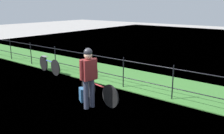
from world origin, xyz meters
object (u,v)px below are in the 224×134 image
Objects in this scene: bicycle_main at (98,91)px; backpack_on_paving at (83,95)px; terrier_dog at (91,67)px; bicycle_parked at (49,65)px; wooden_crate at (90,73)px; cyclist_person at (89,73)px.

bicycle_main reaches higher than backpack_on_paving.
terrier_dog reaches higher than bicycle_parked.
wooden_crate reaches higher than bicycle_main.
terrier_dog is at bearing 112.27° from backpack_on_paving.
terrier_dog reaches higher than backpack_on_paving.
bicycle_parked is (-3.78, 1.56, -0.65)m from cyclist_person.
cyclist_person is at bearing -50.31° from wooden_crate.
wooden_crate is 3.50m from bicycle_parked.
backpack_on_paving is 0.24× the size of bicycle_parked.
backpack_on_paving is at bearing -149.19° from bicycle_main.
bicycle_main is 0.81m from cyclist_person.
backpack_on_paving is (-0.48, 0.23, -0.80)m from cyclist_person.
wooden_crate is at bearing -16.86° from bicycle_parked.
cyclist_person is at bearing -22.38° from bicycle_parked.
wooden_crate is at bearing 168.85° from terrier_dog.
bicycle_main is 3.85m from bicycle_parked.
bicycle_main is 0.74m from terrier_dog.
cyclist_person is (0.08, -0.47, 0.65)m from bicycle_main.
cyclist_person is at bearing 5.59° from backpack_on_paving.
wooden_crate reaches higher than backpack_on_paving.
bicycle_main is 0.49m from backpack_on_paving.
backpack_on_paving is (-0.05, -0.31, -0.80)m from terrier_dog.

